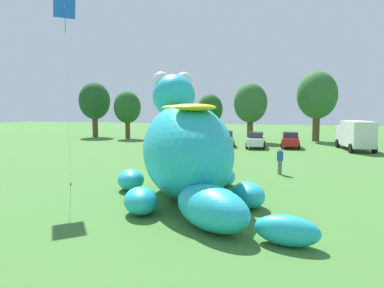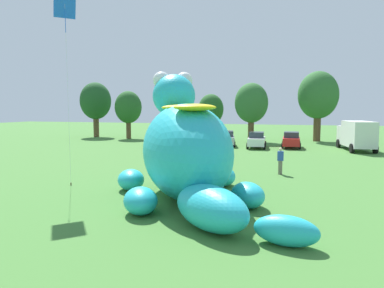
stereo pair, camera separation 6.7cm
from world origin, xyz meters
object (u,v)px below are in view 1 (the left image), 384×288
Objects in this scene: car_white at (256,140)px; box_truck at (355,135)px; car_red at (290,140)px; spectator_near_inflatable at (202,141)px; car_blue at (192,138)px; car_green at (164,137)px; spectator_mid_field at (280,161)px; spectator_by_cars at (207,149)px; car_silver at (226,138)px; tethered_flying_kite at (65,7)px; giant_inflatable_creature at (186,150)px.

box_truck is (9.77, 0.67, 0.74)m from car_white.
car_red reaches higher than spectator_near_inflatable.
car_blue is at bearing -179.70° from car_white.
car_red is at bearing 6.54° from car_blue.
car_green is 0.65× the size of box_truck.
car_white is (7.15, 0.04, 0.00)m from car_blue.
spectator_mid_field and spectator_by_cars have the same top height.
car_green is at bearing -173.43° from car_silver.
car_silver is 13.27m from box_truck.
car_blue is 16.95m from box_truck.
tethered_flying_kite is at bearing -81.97° from car_green.
spectator_mid_field is 15.36m from tethered_flying_kite.
giant_inflatable_creature is at bearing -91.48° from car_white.
car_blue is 2.51× the size of spectator_near_inflatable.
box_truck is 3.89× the size of spectator_near_inflatable.
car_white is at bearing -161.38° from car_red.
car_green is 3.40m from car_blue.
spectator_near_inflatable is at bearing -115.72° from car_silver.
car_blue is at bearing -173.46° from car_red.
car_white is (0.58, 22.40, -1.42)m from giant_inflatable_creature.
car_silver is 24.55m from tethered_flying_kite.
spectator_mid_field is (8.52, -12.25, 0.00)m from spectator_near_inflatable.
car_green is at bearing 113.83° from giant_inflatable_creature.
car_green is at bearing -175.82° from car_red.
spectator_near_inflatable is (-4.64, 19.75, -1.43)m from giant_inflatable_creature.
giant_inflatable_creature reaches higher than car_white.
tethered_flying_kite reaches higher than car_red.
car_white is at bearing -0.86° from car_green.
giant_inflatable_creature is 23.98m from car_red.
car_red is 9.55m from spectator_near_inflatable.
box_truck is 16.87m from spectator_mid_field.
spectator_mid_field is at bearing -66.89° from car_silver.
car_silver is 2.55× the size of spectator_mid_field.
tethered_flying_kite is at bearing -90.85° from car_blue.
spectator_near_inflatable is at bearing 108.48° from spectator_by_cars.
car_white is (3.48, -0.97, 0.00)m from car_silver.
giant_inflatable_creature is at bearing -73.63° from car_blue.
spectator_by_cars is at bearing -120.94° from car_red.
tethered_flying_kite reaches higher than car_white.
car_red is at bearing 59.06° from spectator_by_cars.
car_green is at bearing 132.59° from spectator_mid_field.
box_truck is (6.25, -0.52, 0.74)m from car_red.
giant_inflatable_creature is at bearing -82.94° from car_silver.
car_white is at bearing -176.08° from box_truck.
car_green is at bearing 128.18° from spectator_by_cars.
spectator_by_cars is at bearing -71.52° from spectator_near_inflatable.
giant_inflatable_creature is 1.56× the size of box_truck.
car_silver is 4.02m from spectator_near_inflatable.
car_white is 9.82m from box_truck.
car_blue is (-6.57, 22.36, -1.42)m from giant_inflatable_creature.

